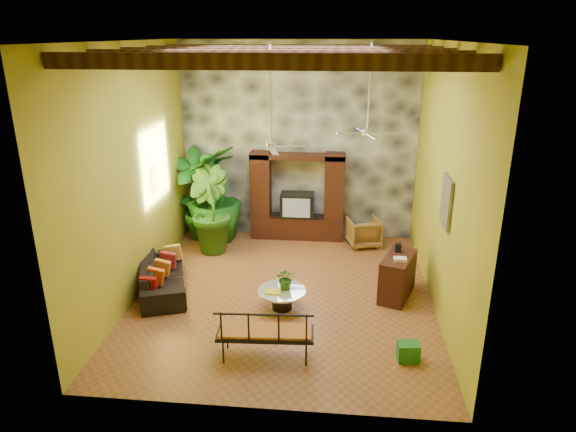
# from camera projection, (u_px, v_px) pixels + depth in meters

# --- Properties ---
(ground) EXTENTS (7.00, 7.00, 0.00)m
(ground) POSITION_uv_depth(u_px,v_px,m) (285.00, 293.00, 10.72)
(ground) COLOR brown
(ground) RESTS_ON ground
(ceiling) EXTENTS (6.00, 7.00, 0.02)m
(ceiling) POSITION_uv_depth(u_px,v_px,m) (284.00, 41.00, 9.03)
(ceiling) COLOR silver
(ceiling) RESTS_ON back_wall
(back_wall) EXTENTS (6.00, 0.02, 5.00)m
(back_wall) POSITION_uv_depth(u_px,v_px,m) (299.00, 142.00, 13.15)
(back_wall) COLOR olive
(back_wall) RESTS_ON ground
(left_wall) EXTENTS (0.02, 7.00, 5.00)m
(left_wall) POSITION_uv_depth(u_px,v_px,m) (134.00, 174.00, 10.15)
(left_wall) COLOR olive
(left_wall) RESTS_ON ground
(right_wall) EXTENTS (0.02, 7.00, 5.00)m
(right_wall) POSITION_uv_depth(u_px,v_px,m) (444.00, 182.00, 9.60)
(right_wall) COLOR olive
(right_wall) RESTS_ON ground
(stone_accent_wall) EXTENTS (5.98, 0.10, 4.98)m
(stone_accent_wall) POSITION_uv_depth(u_px,v_px,m) (299.00, 142.00, 13.10)
(stone_accent_wall) COLOR #323439
(stone_accent_wall) RESTS_ON ground
(ceiling_beams) EXTENTS (5.95, 5.36, 0.22)m
(ceiling_beams) POSITION_uv_depth(u_px,v_px,m) (284.00, 54.00, 9.11)
(ceiling_beams) COLOR #372011
(ceiling_beams) RESTS_ON ceiling
(entertainment_center) EXTENTS (2.40, 0.55, 2.30)m
(entertainment_center) POSITION_uv_depth(u_px,v_px,m) (297.00, 203.00, 13.33)
(entertainment_center) COLOR black
(entertainment_center) RESTS_ON ground
(ceiling_fan_front) EXTENTS (1.28, 1.28, 1.86)m
(ceiling_fan_front) POSITION_uv_depth(u_px,v_px,m) (271.00, 135.00, 9.21)
(ceiling_fan_front) COLOR silver
(ceiling_fan_front) RESTS_ON ceiling
(ceiling_fan_back) EXTENTS (1.28, 1.28, 1.86)m
(ceiling_fan_back) POSITION_uv_depth(u_px,v_px,m) (368.00, 122.00, 10.55)
(ceiling_fan_back) COLOR silver
(ceiling_fan_back) RESTS_ON ceiling
(wall_art_mask) EXTENTS (0.06, 0.32, 0.55)m
(wall_art_mask) POSITION_uv_depth(u_px,v_px,m) (155.00, 180.00, 11.22)
(wall_art_mask) COLOR yellow
(wall_art_mask) RESTS_ON left_wall
(wall_art_painting) EXTENTS (0.06, 0.70, 0.90)m
(wall_art_painting) POSITION_uv_depth(u_px,v_px,m) (446.00, 202.00, 9.10)
(wall_art_painting) COLOR #21517A
(wall_art_painting) RESTS_ON right_wall
(sofa) EXTENTS (1.57, 2.40, 0.65)m
(sofa) POSITION_uv_depth(u_px,v_px,m) (162.00, 275.00, 10.78)
(sofa) COLOR black
(sofa) RESTS_ON ground
(wicker_armchair) EXTENTS (0.94, 0.95, 0.71)m
(wicker_armchair) POSITION_uv_depth(u_px,v_px,m) (363.00, 232.00, 13.03)
(wicker_armchair) COLOR olive
(wicker_armchair) RESTS_ON ground
(tall_plant_a) EXTENTS (1.50, 1.26, 2.43)m
(tall_plant_a) POSITION_uv_depth(u_px,v_px,m) (196.00, 194.00, 13.18)
(tall_plant_a) COLOR #16561B
(tall_plant_a) RESTS_ON ground
(tall_plant_b) EXTENTS (1.50, 1.48, 2.13)m
(tall_plant_b) POSITION_uv_depth(u_px,v_px,m) (209.00, 210.00, 12.50)
(tall_plant_b) COLOR #255917
(tall_plant_b) RESTS_ON ground
(tall_plant_c) EXTENTS (1.85, 1.85, 2.49)m
(tall_plant_c) POSITION_uv_depth(u_px,v_px,m) (214.00, 194.00, 13.15)
(tall_plant_c) COLOR #185B17
(tall_plant_c) RESTS_ON ground
(coffee_table) EXTENTS (0.95, 0.95, 0.40)m
(coffee_table) POSITION_uv_depth(u_px,v_px,m) (282.00, 297.00, 10.05)
(coffee_table) COLOR black
(coffee_table) RESTS_ON ground
(centerpiece_plant) EXTENTS (0.45, 0.40, 0.44)m
(centerpiece_plant) POSITION_uv_depth(u_px,v_px,m) (286.00, 278.00, 10.00)
(centerpiece_plant) COLOR #285D18
(centerpiece_plant) RESTS_ON coffee_table
(yellow_tray) EXTENTS (0.31, 0.23, 0.03)m
(yellow_tray) POSITION_uv_depth(u_px,v_px,m) (272.00, 292.00, 9.90)
(yellow_tray) COLOR yellow
(yellow_tray) RESTS_ON coffee_table
(iron_bench) EXTENTS (1.62, 0.66, 0.57)m
(iron_bench) POSITION_uv_depth(u_px,v_px,m) (265.00, 331.00, 8.37)
(iron_bench) COLOR black
(iron_bench) RESTS_ON ground
(side_console) EXTENTS (0.86, 1.22, 0.89)m
(side_console) POSITION_uv_depth(u_px,v_px,m) (397.00, 276.00, 10.46)
(side_console) COLOR #371811
(side_console) RESTS_ON ground
(green_bin) EXTENTS (0.38, 0.30, 0.31)m
(green_bin) POSITION_uv_depth(u_px,v_px,m) (408.00, 351.00, 8.49)
(green_bin) COLOR #207A3F
(green_bin) RESTS_ON ground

